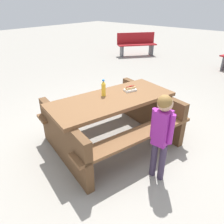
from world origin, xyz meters
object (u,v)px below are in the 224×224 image
hotdog_tray (130,89)px  park_bench_mid (136,44)px  soda_bottle (104,88)px  child_in_coat (162,128)px  picnic_table (112,117)px

hotdog_tray → park_bench_mid: park_bench_mid is taller
hotdog_tray → park_bench_mid: (4.66, 3.16, -0.33)m
soda_bottle → child_in_coat: bearing=-99.7°
picnic_table → hotdog_tray: bearing=-5.2°
soda_bottle → child_in_coat: (-0.18, -1.06, -0.15)m
picnic_table → park_bench_mid: 5.93m
picnic_table → park_bench_mid: (5.04, 3.13, 0.00)m
picnic_table → soda_bottle: soda_bottle is taller
hotdog_tray → park_bench_mid: 5.64m
hotdog_tray → child_in_coat: bearing=-123.5°
child_in_coat → park_bench_mid: bearing=37.6°
soda_bottle → hotdog_tray: 0.44m
picnic_table → hotdog_tray: hotdog_tray is taller
park_bench_mid → child_in_coat: bearing=-142.4°
hotdog_tray → park_bench_mid: size_ratio=0.14×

